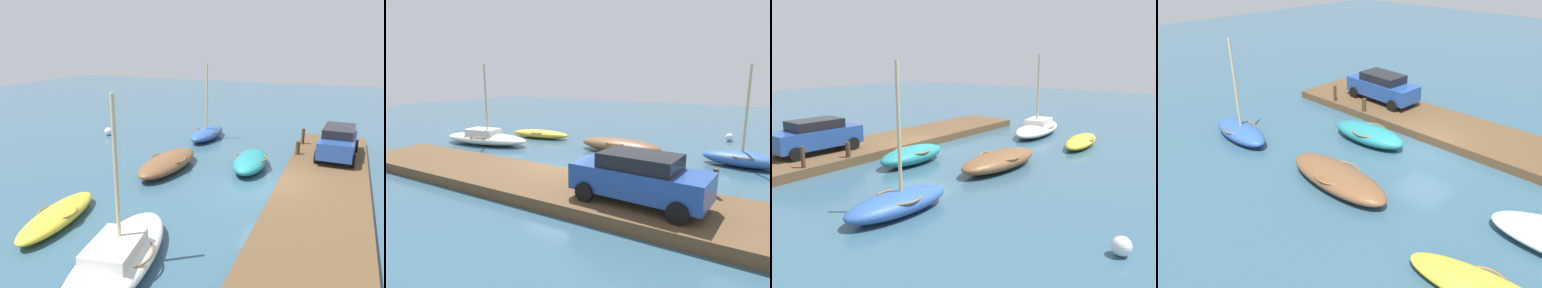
% 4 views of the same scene
% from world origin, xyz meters
% --- Properties ---
extents(ground_plane, '(84.00, 84.00, 0.00)m').
position_xyz_m(ground_plane, '(0.00, 0.00, 0.00)').
color(ground_plane, '#33566B').
extents(dock_platform, '(19.28, 3.74, 0.42)m').
position_xyz_m(dock_platform, '(0.00, -2.13, 0.21)').
color(dock_platform, brown).
rests_on(dock_platform, ground_plane).
extents(motorboat_brown, '(5.10, 1.99, 0.81)m').
position_xyz_m(motorboat_brown, '(0.69, 5.39, 0.41)').
color(motorboat_brown, brown).
rests_on(motorboat_brown, ground_plane).
extents(rowboat_yellow, '(4.52, 1.91, 0.58)m').
position_xyz_m(rowboat_yellow, '(-6.10, 6.56, 0.30)').
color(rowboat_yellow, gold).
rests_on(rowboat_yellow, ground_plane).
extents(rowboat_teal, '(3.99, 1.76, 0.83)m').
position_xyz_m(rowboat_teal, '(2.40, 1.54, 0.42)').
color(rowboat_teal, teal).
rests_on(rowboat_teal, ground_plane).
extents(rowboat_blue, '(4.13, 1.76, 4.98)m').
position_xyz_m(rowboat_blue, '(7.28, 5.67, 0.42)').
color(rowboat_blue, '#2D569E').
rests_on(rowboat_blue, ground_plane).
extents(sailboat_white, '(6.23, 2.99, 5.13)m').
position_xyz_m(sailboat_white, '(-7.80, 2.93, 0.44)').
color(sailboat_white, white).
rests_on(sailboat_white, ground_plane).
extents(mooring_post_west, '(0.23, 0.23, 0.72)m').
position_xyz_m(mooring_post_west, '(4.55, -0.51, 0.78)').
color(mooring_post_west, '#47331E').
rests_on(mooring_post_west, dock_platform).
extents(mooring_post_mid_west, '(0.18, 0.18, 0.93)m').
position_xyz_m(mooring_post_mid_west, '(6.85, -0.51, 0.89)').
color(mooring_post_mid_west, '#47331E').
rests_on(mooring_post_mid_west, dock_platform).
extents(parked_car, '(4.42, 2.08, 1.63)m').
position_xyz_m(parked_car, '(4.90, -2.50, 1.28)').
color(parked_car, '#234793').
rests_on(parked_car, dock_platform).
extents(marker_buoy, '(0.53, 0.53, 0.53)m').
position_xyz_m(marker_buoy, '(5.77, 12.38, 0.27)').
color(marker_buoy, silver).
rests_on(marker_buoy, ground_plane).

